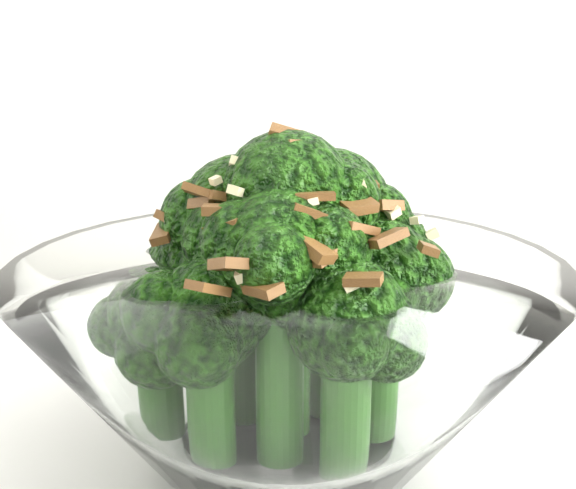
# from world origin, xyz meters

# --- Properties ---
(broccoli_dish) EXTENTS (0.25, 0.25, 0.16)m
(broccoli_dish) POSITION_xyz_m (-0.01, 0.20, 0.81)
(broccoli_dish) COLOR white
(broccoli_dish) RESTS_ON table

